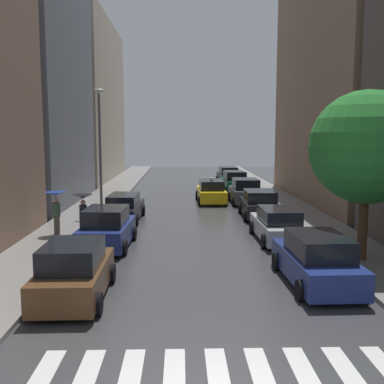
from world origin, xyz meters
name	(u,v)px	position (x,y,z in m)	size (l,w,h in m)	color
ground_plane	(191,204)	(0.00, 24.00, -0.02)	(28.00, 72.00, 0.04)	#3C3C3F
sidewalk_left	(99,204)	(-6.50, 24.00, 0.07)	(3.00, 72.00, 0.15)	gray
sidewalk_right	(283,203)	(6.50, 24.00, 0.07)	(3.00, 72.00, 0.15)	gray
crosswalk_stripes	(218,374)	(0.00, 1.17, 0.01)	(7.65, 2.20, 0.01)	silver
building_left_mid	(28,22)	(-11.00, 24.39, 12.42)	(6.00, 13.03, 24.85)	slate
building_left_far	(84,102)	(-11.00, 42.12, 8.32)	(6.00, 20.05, 16.65)	#B2A38C
building_right_mid	(346,76)	(11.00, 24.98, 8.97)	(6.00, 18.70, 17.94)	#8C6B56
parked_car_left_nearest	(74,273)	(-3.95, 5.61, 0.81)	(2.08, 4.21, 1.74)	brown
parked_car_left_second	(107,229)	(-3.96, 11.80, 0.83)	(2.27, 4.24, 1.78)	navy
parked_car_left_third	(124,208)	(-3.98, 18.06, 0.72)	(2.12, 4.85, 1.53)	black
parked_car_right_nearest	(316,261)	(3.70, 6.75, 0.80)	(2.18, 4.70, 1.70)	navy
parked_car_right_second	(278,225)	(3.75, 12.91, 0.73)	(2.08, 4.61, 1.54)	#B2B7BF
parked_car_right_third	(259,205)	(3.93, 18.88, 0.76)	(2.21, 4.28, 1.62)	black
parked_car_right_fourth	(245,192)	(3.87, 24.35, 0.82)	(2.16, 4.12, 1.77)	#474C51
parked_car_right_fifth	(234,182)	(3.84, 30.81, 0.83)	(2.25, 4.58, 1.79)	#0C4C2D
parked_car_right_sixth	(228,176)	(3.98, 37.05, 0.79)	(2.14, 4.66, 1.70)	black
taxi_midroad	(211,192)	(1.47, 24.91, 0.76)	(2.15, 4.66, 1.81)	yellow
pedestrian_foreground	(83,206)	(-5.42, 13.95, 1.52)	(0.95, 0.95, 1.91)	black
pedestrian_near_tree	(56,204)	(-6.67, 13.85, 1.62)	(0.97, 0.97, 2.05)	brown
street_tree_right	(366,147)	(6.19, 9.19, 4.42)	(4.25, 4.25, 6.41)	#513823
lamp_post_left	(100,143)	(-5.55, 19.70, 4.39)	(0.60, 0.28, 7.41)	#595B60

